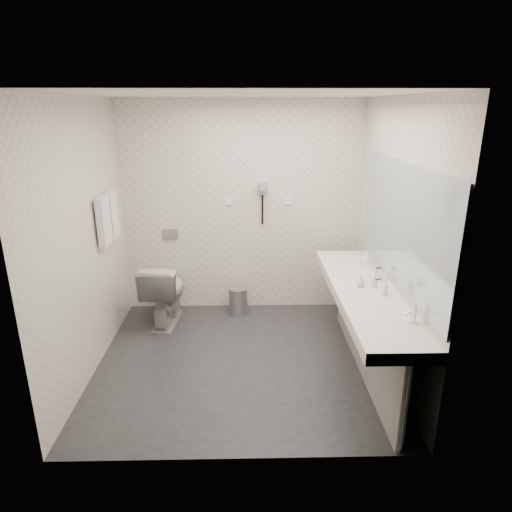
{
  "coord_description": "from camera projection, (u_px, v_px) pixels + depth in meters",
  "views": [
    {
      "loc": [
        0.06,
        -3.88,
        2.41
      ],
      "look_at": [
        0.15,
        0.15,
        1.05
      ],
      "focal_mm": 31.33,
      "sensor_mm": 36.0,
      "label": 1
    }
  ],
  "objects": [
    {
      "name": "soap_bottle_c",
      "position": [
        385.0,
        288.0,
        3.86
      ],
      "size": [
        0.05,
        0.05,
        0.12
      ],
      "primitive_type": "imported",
      "rotation": [
        0.0,
        0.0,
        -0.07
      ],
      "color": "silver",
      "rests_on": "vanity_counter"
    },
    {
      "name": "towel_rail",
      "position": [
        105.0,
        197.0,
        4.44
      ],
      "size": [
        0.02,
        0.62,
        0.02
      ],
      "primitive_type": "cylinder",
      "rotation": [
        1.57,
        0.0,
        0.0
      ],
      "color": "silver",
      "rests_on": "wall_left"
    },
    {
      "name": "floor",
      "position": [
        241.0,
        361.0,
        4.44
      ],
      "size": [
        2.8,
        2.8,
        0.0
      ],
      "primitive_type": "plane",
      "color": "#28282D",
      "rests_on": "ground"
    },
    {
      "name": "mirror",
      "position": [
        401.0,
        224.0,
        3.82
      ],
      "size": [
        0.02,
        2.2,
        1.05
      ],
      "primitive_type": "cube",
      "color": "#B2BCC6",
      "rests_on": "wall_right"
    },
    {
      "name": "basin_near",
      "position": [
        387.0,
        324.0,
        3.39
      ],
      "size": [
        0.4,
        0.31,
        0.05
      ],
      "primitive_type": "ellipsoid",
      "color": "white",
      "rests_on": "vanity_counter"
    },
    {
      "name": "switch_plate_b",
      "position": [
        288.0,
        201.0,
        5.24
      ],
      "size": [
        0.09,
        0.02,
        0.09
      ],
      "primitive_type": "cube",
      "color": "white",
      "rests_on": "wall_back"
    },
    {
      "name": "vanity_panel",
      "position": [
        364.0,
        336.0,
        4.16
      ],
      "size": [
        0.03,
        2.15,
        0.75
      ],
      "primitive_type": "cube",
      "color": "gray",
      "rests_on": "floor"
    },
    {
      "name": "wall_right",
      "position": [
        393.0,
        240.0,
        4.07
      ],
      "size": [
        0.0,
        2.6,
        2.6
      ],
      "primitive_type": "plane",
      "rotation": [
        1.57,
        0.0,
        -1.57
      ],
      "color": "silver",
      "rests_on": "floor"
    },
    {
      "name": "soap_bottle_b",
      "position": [
        360.0,
        281.0,
        4.05
      ],
      "size": [
        0.11,
        0.11,
        0.1
      ],
      "primitive_type": "imported",
      "rotation": [
        0.0,
        0.0,
        -0.83
      ],
      "color": "silver",
      "rests_on": "vanity_counter"
    },
    {
      "name": "ceiling",
      "position": [
        238.0,
        94.0,
        3.64
      ],
      "size": [
        2.8,
        2.8,
        0.0
      ],
      "primitive_type": "plane",
      "rotation": [
        3.14,
        0.0,
        0.0
      ],
      "color": "white",
      "rests_on": "wall_back"
    },
    {
      "name": "basin_far",
      "position": [
        349.0,
        266.0,
        4.63
      ],
      "size": [
        0.4,
        0.31,
        0.05
      ],
      "primitive_type": "ellipsoid",
      "color": "white",
      "rests_on": "vanity_counter"
    },
    {
      "name": "bin_lid",
      "position": [
        238.0,
        288.0,
        5.35
      ],
      "size": [
        0.23,
        0.23,
        0.02
      ],
      "primitive_type": "cylinder",
      "color": "#B2B5BA",
      "rests_on": "pedal_bin"
    },
    {
      "name": "toilet",
      "position": [
        165.0,
        292.0,
        5.13
      ],
      "size": [
        0.49,
        0.78,
        0.75
      ],
      "primitive_type": "imported",
      "rotation": [
        0.0,
        0.0,
        3.04
      ],
      "color": "white",
      "rests_on": "floor"
    },
    {
      "name": "pedal_bin",
      "position": [
        238.0,
        301.0,
        5.41
      ],
      "size": [
        0.27,
        0.27,
        0.32
      ],
      "primitive_type": "cylinder",
      "rotation": [
        0.0,
        0.0,
        -0.22
      ],
      "color": "#B2B5BA",
      "rests_on": "floor"
    },
    {
      "name": "faucet_far",
      "position": [
        369.0,
        257.0,
        4.6
      ],
      "size": [
        0.04,
        0.04,
        0.15
      ],
      "primitive_type": "cylinder",
      "color": "silver",
      "rests_on": "vanity_counter"
    },
    {
      "name": "towel_far",
      "position": [
        112.0,
        215.0,
        4.64
      ],
      "size": [
        0.07,
        0.24,
        0.48
      ],
      "primitive_type": "cube",
      "color": "white",
      "rests_on": "towel_rail"
    },
    {
      "name": "vanity_post_near",
      "position": [
        405.0,
        407.0,
        3.17
      ],
      "size": [
        0.06,
        0.06,
        0.75
      ],
      "primitive_type": "cylinder",
      "color": "silver",
      "rests_on": "floor"
    },
    {
      "name": "dryer_barrel",
      "position": [
        263.0,
        187.0,
        5.09
      ],
      "size": [
        0.08,
        0.14,
        0.08
      ],
      "primitive_type": "cylinder",
      "rotation": [
        1.57,
        0.0,
        0.0
      ],
      "color": "gray",
      "rests_on": "dryer_cradle"
    },
    {
      "name": "dryer_cradle",
      "position": [
        262.0,
        188.0,
        5.17
      ],
      "size": [
        0.1,
        0.04,
        0.14
      ],
      "primitive_type": "cube",
      "color": "gray",
      "rests_on": "wall_back"
    },
    {
      "name": "vanity_counter",
      "position": [
        365.0,
        294.0,
        4.02
      ],
      "size": [
        0.55,
        2.2,
        0.1
      ],
      "primitive_type": "cube",
      "color": "white",
      "rests_on": "floor"
    },
    {
      "name": "towel_near",
      "position": [
        104.0,
        222.0,
        4.38
      ],
      "size": [
        0.07,
        0.24,
        0.48
      ],
      "primitive_type": "cube",
      "color": "white",
      "rests_on": "towel_rail"
    },
    {
      "name": "vanity_post_far",
      "position": [
        344.0,
        292.0,
        5.14
      ],
      "size": [
        0.06,
        0.06,
        0.75
      ],
      "primitive_type": "cylinder",
      "color": "silver",
      "rests_on": "floor"
    },
    {
      "name": "wall_back",
      "position": [
        241.0,
        209.0,
        5.27
      ],
      "size": [
        2.8,
        0.0,
        2.8
      ],
      "primitive_type": "plane",
      "rotation": [
        1.57,
        0.0,
        0.0
      ],
      "color": "silver",
      "rests_on": "floor"
    },
    {
      "name": "dryer_cord",
      "position": [
        262.0,
        210.0,
        5.24
      ],
      "size": [
        0.02,
        0.02,
        0.35
      ],
      "primitive_type": "cylinder",
      "color": "black",
      "rests_on": "dryer_cradle"
    },
    {
      "name": "wall_left",
      "position": [
        84.0,
        241.0,
        4.01
      ],
      "size": [
        0.0,
        2.6,
        2.6
      ],
      "primitive_type": "plane",
      "rotation": [
        1.57,
        0.0,
        1.57
      ],
      "color": "silver",
      "rests_on": "floor"
    },
    {
      "name": "wall_front",
      "position": [
        237.0,
        300.0,
        2.81
      ],
      "size": [
        2.8,
        0.0,
        2.8
      ],
      "primitive_type": "plane",
      "rotation": [
        -1.57,
        0.0,
        0.0
      ],
      "color": "silver",
      "rests_on": "floor"
    },
    {
      "name": "glass_left",
      "position": [
        378.0,
        273.0,
        4.21
      ],
      "size": [
        0.07,
        0.07,
        0.11
      ],
      "primitive_type": "cylinder",
      "rotation": [
        0.0,
        0.0,
        0.19
      ],
      "color": "silver",
      "rests_on": "vanity_counter"
    },
    {
      "name": "switch_plate_a",
      "position": [
        228.0,
        201.0,
        5.23
      ],
      "size": [
        0.09,
        0.02,
        0.09
      ],
      "primitive_type": "cube",
      "color": "white",
      "rests_on": "wall_back"
    },
    {
      "name": "faucet_near",
      "position": [
        414.0,
        313.0,
        3.37
      ],
      "size": [
        0.04,
        0.04,
        0.15
      ],
      "primitive_type": "cylinder",
      "color": "silver",
      "rests_on": "vanity_counter"
    },
    {
      "name": "soap_bottle_a",
      "position": [
        374.0,
        283.0,
        4.02
      ],
      "size": [
        0.06,
        0.06,
        0.09
      ],
      "primitive_type": "imported",
      "rotation": [
        0.0,
        0.0,
        0.65
      ],
      "color": "silver",
      "rests_on": "vanity_counter"
    },
    {
      "name": "flush_plate",
      "position": [
        170.0,
        234.0,
        5.34
      ],
      "size": [
        0.18,
        0.02,
        0.12
      ],
      "primitive_type": "cube",
      "color": "#B2B5BA",
      "rests_on": "wall_back"
    }
  ]
}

